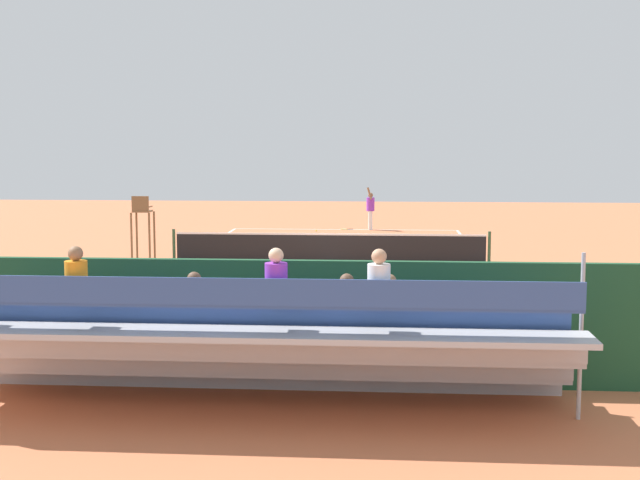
{
  "coord_description": "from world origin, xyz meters",
  "views": [
    {
      "loc": [
        -1.78,
        27.37,
        3.82
      ],
      "look_at": [
        0.0,
        4.0,
        1.2
      ],
      "focal_mm": 48.11,
      "sensor_mm": 36.0,
      "label": 1
    }
  ],
  "objects_px": {
    "tennis_racket": "(345,229)",
    "tennis_ball_near": "(316,231)",
    "umpire_chair": "(142,221)",
    "tennis_net": "(329,248)",
    "tennis_player": "(370,207)",
    "equipment_bag": "(303,363)",
    "bleacher_stand": "(254,343)",
    "courtside_bench": "(415,341)"
  },
  "relations": [
    {
      "from": "umpire_chair",
      "to": "tennis_ball_near",
      "type": "height_order",
      "value": "umpire_chair"
    },
    {
      "from": "tennis_racket",
      "to": "equipment_bag",
      "type": "bearing_deg",
      "value": 91.07
    },
    {
      "from": "umpire_chair",
      "to": "tennis_player",
      "type": "distance_m",
      "value": 13.01
    },
    {
      "from": "bleacher_stand",
      "to": "tennis_racket",
      "type": "distance_m",
      "value": 26.42
    },
    {
      "from": "tennis_racket",
      "to": "tennis_player",
      "type": "bearing_deg",
      "value": 177.51
    },
    {
      "from": "tennis_player",
      "to": "tennis_racket",
      "type": "height_order",
      "value": "tennis_player"
    },
    {
      "from": "courtside_bench",
      "to": "tennis_racket",
      "type": "height_order",
      "value": "courtside_bench"
    },
    {
      "from": "courtside_bench",
      "to": "tennis_ball_near",
      "type": "bearing_deg",
      "value": -81.39
    },
    {
      "from": "umpire_chair",
      "to": "tennis_player",
      "type": "xyz_separation_m",
      "value": [
        -7.33,
        -10.75,
        -0.3
      ]
    },
    {
      "from": "courtside_bench",
      "to": "tennis_player",
      "type": "distance_m",
      "value": 24.26
    },
    {
      "from": "courtside_bench",
      "to": "equipment_bag",
      "type": "xyz_separation_m",
      "value": [
        1.87,
        0.13,
        -0.38
      ]
    },
    {
      "from": "tennis_net",
      "to": "bleacher_stand",
      "type": "xyz_separation_m",
      "value": [
        0.09,
        15.39,
        0.48
      ]
    },
    {
      "from": "umpire_chair",
      "to": "tennis_ball_near",
      "type": "distance_m",
      "value": 11.17
    },
    {
      "from": "bleacher_stand",
      "to": "tennis_ball_near",
      "type": "height_order",
      "value": "bleacher_stand"
    },
    {
      "from": "bleacher_stand",
      "to": "tennis_net",
      "type": "bearing_deg",
      "value": -90.32
    },
    {
      "from": "bleacher_stand",
      "to": "equipment_bag",
      "type": "distance_m",
      "value": 2.21
    },
    {
      "from": "tennis_ball_near",
      "to": "tennis_racket",
      "type": "bearing_deg",
      "value": -144.28
    },
    {
      "from": "tennis_player",
      "to": "tennis_ball_near",
      "type": "bearing_deg",
      "value": 19.19
    },
    {
      "from": "tennis_player",
      "to": "tennis_net",
      "type": "bearing_deg",
      "value": 84.11
    },
    {
      "from": "equipment_bag",
      "to": "tennis_player",
      "type": "distance_m",
      "value": 24.38
    },
    {
      "from": "bleacher_stand",
      "to": "courtside_bench",
      "type": "relative_size",
      "value": 5.03
    },
    {
      "from": "courtside_bench",
      "to": "tennis_racket",
      "type": "bearing_deg",
      "value": -84.53
    },
    {
      "from": "tennis_player",
      "to": "tennis_racket",
      "type": "bearing_deg",
      "value": -2.49
    },
    {
      "from": "tennis_net",
      "to": "tennis_ball_near",
      "type": "relative_size",
      "value": 156.06
    },
    {
      "from": "tennis_racket",
      "to": "tennis_ball_near",
      "type": "bearing_deg",
      "value": 35.72
    },
    {
      "from": "tennis_net",
      "to": "courtside_bench",
      "type": "height_order",
      "value": "tennis_net"
    },
    {
      "from": "bleacher_stand",
      "to": "tennis_ball_near",
      "type": "xyz_separation_m",
      "value": [
        1.16,
        -25.52,
        -0.95
      ]
    },
    {
      "from": "umpire_chair",
      "to": "tennis_net",
      "type": "bearing_deg",
      "value": 178.09
    },
    {
      "from": "equipment_bag",
      "to": "tennis_net",
      "type": "bearing_deg",
      "value": -88.17
    },
    {
      "from": "equipment_bag",
      "to": "tennis_player",
      "type": "relative_size",
      "value": 0.47
    },
    {
      "from": "bleacher_stand",
      "to": "courtside_bench",
      "type": "bearing_deg",
      "value": -138.37
    },
    {
      "from": "tennis_player",
      "to": "bleacher_stand",
      "type": "bearing_deg",
      "value": 87.36
    },
    {
      "from": "equipment_bag",
      "to": "tennis_ball_near",
      "type": "distance_m",
      "value": 23.59
    },
    {
      "from": "tennis_player",
      "to": "equipment_bag",
      "type": "bearing_deg",
      "value": 88.35
    },
    {
      "from": "bleacher_stand",
      "to": "equipment_bag",
      "type": "bearing_deg",
      "value": -104.5
    },
    {
      "from": "umpire_chair",
      "to": "equipment_bag",
      "type": "distance_m",
      "value": 15.18
    },
    {
      "from": "bleacher_stand",
      "to": "tennis_ball_near",
      "type": "relative_size",
      "value": 137.27
    },
    {
      "from": "tennis_net",
      "to": "courtside_bench",
      "type": "relative_size",
      "value": 5.72
    },
    {
      "from": "courtside_bench",
      "to": "umpire_chair",
      "type": "bearing_deg",
      "value": -57.77
    },
    {
      "from": "tennis_player",
      "to": "tennis_racket",
      "type": "relative_size",
      "value": 3.31
    },
    {
      "from": "courtside_bench",
      "to": "tennis_ball_near",
      "type": "xyz_separation_m",
      "value": [
        3.54,
        -23.4,
        -0.53
      ]
    },
    {
      "from": "bleacher_stand",
      "to": "tennis_player",
      "type": "relative_size",
      "value": 4.7
    }
  ]
}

